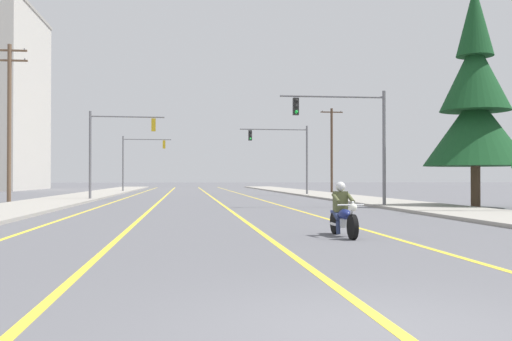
{
  "coord_description": "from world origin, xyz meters",
  "views": [
    {
      "loc": [
        -1.94,
        -6.09,
        1.56
      ],
      "look_at": [
        0.89,
        18.1,
        1.86
      ],
      "focal_mm": 42.33,
      "sensor_mm": 36.0,
      "label": 1
    }
  ],
  "objects_px": {
    "motorcycle_with_rider": "(343,214)",
    "utility_pole_right_far": "(332,148)",
    "traffic_signal_near_left": "(112,141)",
    "traffic_signal_near_right": "(354,129)",
    "conifer_tree_right_verge_near": "(475,105)",
    "traffic_signal_mid_left": "(137,155)",
    "utility_pole_left_near": "(9,117)",
    "traffic_signal_mid_right": "(287,149)"
  },
  "relations": [
    {
      "from": "traffic_signal_near_left",
      "to": "conifer_tree_right_verge_near",
      "type": "xyz_separation_m",
      "value": [
        20.12,
        -12.93,
        1.28
      ]
    },
    {
      "from": "utility_pole_left_near",
      "to": "conifer_tree_right_verge_near",
      "type": "xyz_separation_m",
      "value": [
        26.36,
        -10.54,
        -0.1
      ]
    },
    {
      "from": "utility_pole_left_near",
      "to": "traffic_signal_near_left",
      "type": "bearing_deg",
      "value": 20.91
    },
    {
      "from": "utility_pole_left_near",
      "to": "traffic_signal_near_right",
      "type": "bearing_deg",
      "value": -25.1
    },
    {
      "from": "traffic_signal_near_right",
      "to": "traffic_signal_mid_right",
      "type": "bearing_deg",
      "value": 89.73
    },
    {
      "from": "traffic_signal_mid_left",
      "to": "conifer_tree_right_verge_near",
      "type": "relative_size",
      "value": 0.53
    },
    {
      "from": "traffic_signal_mid_left",
      "to": "utility_pole_left_near",
      "type": "height_order",
      "value": "utility_pole_left_near"
    },
    {
      "from": "traffic_signal_mid_left",
      "to": "conifer_tree_right_verge_near",
      "type": "bearing_deg",
      "value": -61.77
    },
    {
      "from": "motorcycle_with_rider",
      "to": "utility_pole_left_near",
      "type": "distance_m",
      "value": 29.61
    },
    {
      "from": "conifer_tree_right_verge_near",
      "to": "traffic_signal_mid_left",
      "type": "bearing_deg",
      "value": 118.23
    },
    {
      "from": "traffic_signal_mid_right",
      "to": "traffic_signal_near_left",
      "type": "bearing_deg",
      "value": -145.13
    },
    {
      "from": "traffic_signal_mid_left",
      "to": "traffic_signal_near_left",
      "type": "bearing_deg",
      "value": -89.46
    },
    {
      "from": "utility_pole_left_near",
      "to": "traffic_signal_mid_right",
      "type": "bearing_deg",
      "value": 30.95
    },
    {
      "from": "utility_pole_left_near",
      "to": "utility_pole_right_far",
      "type": "bearing_deg",
      "value": 39.8
    },
    {
      "from": "utility_pole_left_near",
      "to": "utility_pole_right_far",
      "type": "height_order",
      "value": "utility_pole_left_near"
    },
    {
      "from": "utility_pole_left_near",
      "to": "traffic_signal_mid_left",
      "type": "bearing_deg",
      "value": 77.63
    },
    {
      "from": "traffic_signal_mid_right",
      "to": "utility_pole_left_near",
      "type": "relative_size",
      "value": 0.61
    },
    {
      "from": "traffic_signal_mid_left",
      "to": "motorcycle_with_rider",
      "type": "bearing_deg",
      "value": -79.69
    },
    {
      "from": "traffic_signal_mid_right",
      "to": "utility_pole_right_far",
      "type": "distance_m",
      "value": 12.09
    },
    {
      "from": "conifer_tree_right_verge_near",
      "to": "utility_pole_right_far",
      "type": "bearing_deg",
      "value": 89.26
    },
    {
      "from": "utility_pole_left_near",
      "to": "utility_pole_right_far",
      "type": "relative_size",
      "value": 1.14
    },
    {
      "from": "traffic_signal_near_left",
      "to": "traffic_signal_near_right",
      "type": "bearing_deg",
      "value": -40.35
    },
    {
      "from": "traffic_signal_near_left",
      "to": "traffic_signal_mid_right",
      "type": "xyz_separation_m",
      "value": [
        14.02,
        9.77,
        0.05
      ]
    },
    {
      "from": "motorcycle_with_rider",
      "to": "conifer_tree_right_verge_near",
      "type": "relative_size",
      "value": 0.19
    },
    {
      "from": "conifer_tree_right_verge_near",
      "to": "traffic_signal_near_left",
      "type": "bearing_deg",
      "value": 147.28
    },
    {
      "from": "motorcycle_with_rider",
      "to": "traffic_signal_mid_right",
      "type": "height_order",
      "value": "traffic_signal_mid_right"
    },
    {
      "from": "traffic_signal_near_right",
      "to": "utility_pole_right_far",
      "type": "distance_m",
      "value": 32.44
    },
    {
      "from": "motorcycle_with_rider",
      "to": "utility_pole_right_far",
      "type": "distance_m",
      "value": 48.59
    },
    {
      "from": "motorcycle_with_rider",
      "to": "utility_pole_right_far",
      "type": "relative_size",
      "value": 0.24
    },
    {
      "from": "traffic_signal_near_left",
      "to": "conifer_tree_right_verge_near",
      "type": "bearing_deg",
      "value": -32.72
    },
    {
      "from": "motorcycle_with_rider",
      "to": "utility_pole_left_near",
      "type": "xyz_separation_m",
      "value": [
        -15.48,
        24.76,
        4.91
      ]
    },
    {
      "from": "utility_pole_right_far",
      "to": "traffic_signal_mid_left",
      "type": "bearing_deg",
      "value": 166.31
    },
    {
      "from": "motorcycle_with_rider",
      "to": "traffic_signal_near_left",
      "type": "height_order",
      "value": "traffic_signal_near_left"
    },
    {
      "from": "traffic_signal_near_right",
      "to": "traffic_signal_mid_right",
      "type": "height_order",
      "value": "same"
    },
    {
      "from": "traffic_signal_near_left",
      "to": "utility_pole_right_far",
      "type": "distance_m",
      "value": 28.63
    },
    {
      "from": "utility_pole_right_far",
      "to": "conifer_tree_right_verge_near",
      "type": "relative_size",
      "value": 0.76
    },
    {
      "from": "traffic_signal_near_right",
      "to": "utility_pole_left_near",
      "type": "height_order",
      "value": "utility_pole_left_near"
    },
    {
      "from": "utility_pole_right_far",
      "to": "traffic_signal_near_left",
      "type": "bearing_deg",
      "value": -135.87
    },
    {
      "from": "traffic_signal_near_right",
      "to": "conifer_tree_right_verge_near",
      "type": "xyz_separation_m",
      "value": [
        6.21,
        -1.11,
        1.24
      ]
    },
    {
      "from": "traffic_signal_near_left",
      "to": "utility_pole_left_near",
      "type": "height_order",
      "value": "utility_pole_left_near"
    },
    {
      "from": "utility_pole_left_near",
      "to": "conifer_tree_right_verge_near",
      "type": "relative_size",
      "value": 0.87
    },
    {
      "from": "motorcycle_with_rider",
      "to": "traffic_signal_mid_left",
      "type": "height_order",
      "value": "traffic_signal_mid_left"
    }
  ]
}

